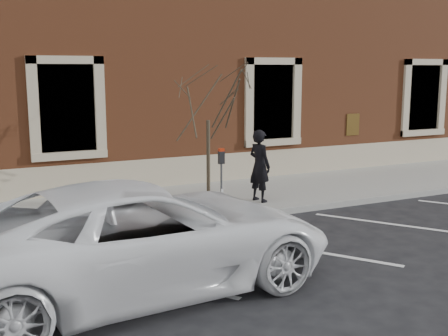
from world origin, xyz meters
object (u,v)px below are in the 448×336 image
man (260,166)px  parking_meter (221,168)px  sapling (208,96)px  white_truck (142,237)px

man → parking_meter: 1.37m
man → parking_meter: man is taller
man → sapling: size_ratio=0.48×
parking_meter → sapling: bearing=92.7°
man → white_truck: bearing=117.4°
sapling → white_truck: 5.24m
parking_meter → white_truck: bearing=-133.2°
sapling → white_truck: bearing=-126.1°
sapling → man: bearing=-5.3°
man → parking_meter: bearing=96.2°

